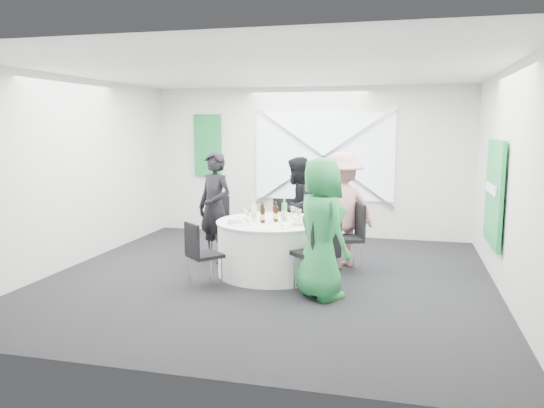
% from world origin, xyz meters
% --- Properties ---
extents(floor, '(6.00, 6.00, 0.00)m').
position_xyz_m(floor, '(0.00, 0.00, 0.00)').
color(floor, black).
rests_on(floor, ground).
extents(ceiling, '(6.00, 6.00, 0.00)m').
position_xyz_m(ceiling, '(0.00, 0.00, 2.80)').
color(ceiling, white).
rests_on(ceiling, wall_back).
extents(wall_back, '(6.00, 0.00, 6.00)m').
position_xyz_m(wall_back, '(0.00, 3.00, 1.40)').
color(wall_back, silver).
rests_on(wall_back, floor).
extents(wall_front, '(6.00, 0.00, 6.00)m').
position_xyz_m(wall_front, '(0.00, -3.00, 1.40)').
color(wall_front, silver).
rests_on(wall_front, floor).
extents(wall_left, '(0.00, 6.00, 6.00)m').
position_xyz_m(wall_left, '(-3.00, 0.00, 1.40)').
color(wall_left, silver).
rests_on(wall_left, floor).
extents(wall_right, '(0.00, 6.00, 6.00)m').
position_xyz_m(wall_right, '(3.00, 0.00, 1.40)').
color(wall_right, silver).
rests_on(wall_right, floor).
extents(window_panel, '(2.60, 0.03, 1.60)m').
position_xyz_m(window_panel, '(0.30, 2.96, 1.50)').
color(window_panel, silver).
rests_on(window_panel, wall_back).
extents(window_brace_a, '(2.63, 0.05, 1.84)m').
position_xyz_m(window_brace_a, '(0.30, 2.92, 1.50)').
color(window_brace_a, silver).
rests_on(window_brace_a, window_panel).
extents(window_brace_b, '(2.63, 0.05, 1.84)m').
position_xyz_m(window_brace_b, '(0.30, 2.92, 1.50)').
color(window_brace_b, silver).
rests_on(window_brace_b, window_panel).
extents(green_banner, '(0.55, 0.04, 1.20)m').
position_xyz_m(green_banner, '(-2.00, 2.95, 1.70)').
color(green_banner, '#156B36').
rests_on(green_banner, wall_back).
extents(green_sign, '(0.05, 1.20, 1.40)m').
position_xyz_m(green_sign, '(2.94, 0.60, 1.20)').
color(green_sign, '#1A8F3F').
rests_on(green_sign, wall_right).
extents(banquet_table, '(1.56, 1.56, 0.76)m').
position_xyz_m(banquet_table, '(0.00, 0.20, 0.38)').
color(banquet_table, silver).
rests_on(banquet_table, floor).
extents(chair_back, '(0.44, 0.45, 0.91)m').
position_xyz_m(chair_back, '(-0.08, 1.29, 0.53)').
color(chair_back, black).
rests_on(chair_back, floor).
extents(chair_back_left, '(0.62, 0.61, 0.98)m').
position_xyz_m(chair_back_left, '(-0.95, 0.83, 0.57)').
color(chair_back_left, black).
rests_on(chair_back_left, floor).
extents(chair_back_right, '(0.58, 0.58, 0.99)m').
position_xyz_m(chair_back_right, '(1.07, 0.61, 0.58)').
color(chair_back_right, black).
rests_on(chair_back_right, floor).
extents(chair_front_right, '(0.66, 0.65, 1.02)m').
position_xyz_m(chair_front_right, '(0.80, -0.56, 0.60)').
color(chair_front_right, black).
rests_on(chair_front_right, floor).
extents(chair_front_left, '(0.55, 0.55, 0.85)m').
position_xyz_m(chair_front_left, '(-0.75, -0.65, 0.50)').
color(chair_front_left, black).
rests_on(chair_front_left, floor).
extents(person_man_back_left, '(0.73, 0.62, 1.69)m').
position_xyz_m(person_man_back_left, '(-1.02, 0.66, 0.84)').
color(person_man_back_left, black).
rests_on(person_man_back_left, floor).
extents(person_man_back, '(0.53, 0.83, 1.60)m').
position_xyz_m(person_man_back, '(0.15, 1.24, 0.80)').
color(person_man_back, black).
rests_on(person_man_back, floor).
extents(person_woman_pink, '(1.19, 1.07, 1.70)m').
position_xyz_m(person_woman_pink, '(0.89, 0.86, 0.85)').
color(person_woman_pink, '#CC8485').
rests_on(person_woman_pink, floor).
extents(person_woman_green, '(0.97, 0.98, 1.72)m').
position_xyz_m(person_woman_green, '(0.83, -0.66, 0.86)').
color(person_woman_green, '#227D3D').
rests_on(person_woman_green, floor).
extents(plate_back, '(0.28, 0.28, 0.01)m').
position_xyz_m(plate_back, '(0.01, 0.71, 0.77)').
color(plate_back, white).
rests_on(plate_back, banquet_table).
extents(plate_back_left, '(0.29, 0.29, 0.01)m').
position_xyz_m(plate_back_left, '(-0.44, 0.48, 0.77)').
color(plate_back_left, white).
rests_on(plate_back_left, banquet_table).
extents(plate_back_right, '(0.29, 0.29, 0.04)m').
position_xyz_m(plate_back_right, '(0.45, 0.52, 0.78)').
color(plate_back_right, white).
rests_on(plate_back_right, banquet_table).
extents(plate_front_right, '(0.26, 0.26, 0.04)m').
position_xyz_m(plate_front_right, '(0.43, -0.05, 0.78)').
color(plate_front_right, white).
rests_on(plate_front_right, banquet_table).
extents(plate_front_left, '(0.26, 0.26, 0.01)m').
position_xyz_m(plate_front_left, '(-0.34, -0.19, 0.77)').
color(plate_front_left, white).
rests_on(plate_front_left, banquet_table).
extents(napkin, '(0.22, 0.18, 0.05)m').
position_xyz_m(napkin, '(-0.44, -0.13, 0.80)').
color(napkin, silver).
rests_on(napkin, plate_front_left).
extents(beer_bottle_a, '(0.06, 0.06, 0.27)m').
position_xyz_m(beer_bottle_a, '(-0.15, 0.22, 0.86)').
color(beer_bottle_a, '#321A09').
rests_on(beer_bottle_a, banquet_table).
extents(beer_bottle_b, '(0.06, 0.06, 0.27)m').
position_xyz_m(beer_bottle_b, '(0.02, 0.29, 0.86)').
color(beer_bottle_b, '#321A09').
rests_on(beer_bottle_b, banquet_table).
extents(beer_bottle_c, '(0.06, 0.06, 0.27)m').
position_xyz_m(beer_bottle_c, '(0.07, 0.15, 0.86)').
color(beer_bottle_c, '#321A09').
rests_on(beer_bottle_c, banquet_table).
extents(beer_bottle_d, '(0.06, 0.06, 0.27)m').
position_xyz_m(beer_bottle_d, '(-0.09, 0.02, 0.86)').
color(beer_bottle_d, '#321A09').
rests_on(beer_bottle_d, banquet_table).
extents(green_water_bottle, '(0.08, 0.08, 0.31)m').
position_xyz_m(green_water_bottle, '(0.16, 0.26, 0.88)').
color(green_water_bottle, green).
rests_on(green_water_bottle, banquet_table).
extents(clear_water_bottle, '(0.08, 0.08, 0.28)m').
position_xyz_m(clear_water_bottle, '(-0.24, 0.11, 0.87)').
color(clear_water_bottle, white).
rests_on(clear_water_bottle, banquet_table).
extents(wine_glass_a, '(0.07, 0.07, 0.17)m').
position_xyz_m(wine_glass_a, '(0.38, 0.28, 0.88)').
color(wine_glass_a, white).
rests_on(wine_glass_a, banquet_table).
extents(wine_glass_b, '(0.07, 0.07, 0.17)m').
position_xyz_m(wine_glass_b, '(0.38, 0.14, 0.88)').
color(wine_glass_b, white).
rests_on(wine_glass_b, banquet_table).
extents(wine_glass_c, '(0.07, 0.07, 0.17)m').
position_xyz_m(wine_glass_c, '(0.23, 0.49, 0.88)').
color(wine_glass_c, white).
rests_on(wine_glass_c, banquet_table).
extents(wine_glass_d, '(0.07, 0.07, 0.17)m').
position_xyz_m(wine_glass_d, '(0.22, -0.12, 0.88)').
color(wine_glass_d, white).
rests_on(wine_glass_d, banquet_table).
extents(wine_glass_e, '(0.07, 0.07, 0.17)m').
position_xyz_m(wine_glass_e, '(0.30, 0.39, 0.88)').
color(wine_glass_e, white).
rests_on(wine_glass_e, banquet_table).
extents(wine_glass_f, '(0.07, 0.07, 0.17)m').
position_xyz_m(wine_glass_f, '(-0.31, 0.05, 0.88)').
color(wine_glass_f, white).
rests_on(wine_glass_f, banquet_table).
extents(wine_glass_g, '(0.07, 0.07, 0.17)m').
position_xyz_m(wine_glass_g, '(-0.39, 0.23, 0.88)').
color(wine_glass_g, white).
rests_on(wine_glass_g, banquet_table).
extents(fork_a, '(0.09, 0.14, 0.01)m').
position_xyz_m(fork_a, '(-0.40, 0.62, 0.76)').
color(fork_a, silver).
rests_on(fork_a, banquet_table).
extents(knife_a, '(0.08, 0.14, 0.01)m').
position_xyz_m(knife_a, '(-0.57, 0.28, 0.76)').
color(knife_a, silver).
rests_on(knife_a, banquet_table).
extents(fork_b, '(0.11, 0.12, 0.01)m').
position_xyz_m(fork_b, '(0.31, -0.29, 0.76)').
color(fork_b, silver).
rests_on(fork_b, banquet_table).
extents(knife_b, '(0.11, 0.12, 0.01)m').
position_xyz_m(knife_b, '(0.52, -0.06, 0.76)').
color(knife_b, silver).
rests_on(knife_b, banquet_table).
extents(fork_c, '(0.08, 0.14, 0.01)m').
position_xyz_m(fork_c, '(0.57, 0.31, 0.76)').
color(fork_c, silver).
rests_on(fork_c, banquet_table).
extents(knife_c, '(0.08, 0.14, 0.01)m').
position_xyz_m(knife_c, '(0.41, 0.61, 0.76)').
color(knife_c, silver).
rests_on(knife_c, banquet_table).
extents(fork_d, '(0.15, 0.02, 0.01)m').
position_xyz_m(fork_d, '(0.18, 0.75, 0.76)').
color(fork_d, silver).
rests_on(fork_d, banquet_table).
extents(knife_d, '(0.15, 0.02, 0.01)m').
position_xyz_m(knife_d, '(-0.15, 0.76, 0.76)').
color(knife_d, silver).
rests_on(knife_d, banquet_table).
extents(fork_e, '(0.11, 0.12, 0.01)m').
position_xyz_m(fork_e, '(-0.52, -0.04, 0.76)').
color(fork_e, silver).
rests_on(fork_e, banquet_table).
extents(knife_e, '(0.10, 0.13, 0.01)m').
position_xyz_m(knife_e, '(-0.35, -0.26, 0.76)').
color(knife_e, silver).
rests_on(knife_e, banquet_table).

